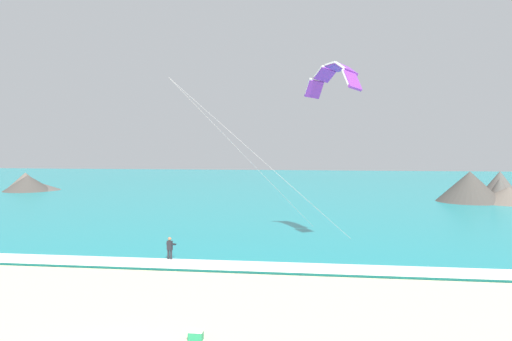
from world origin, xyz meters
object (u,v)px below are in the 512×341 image
(kitesurfer, at_px, (170,248))
(kite_primary, at_px, (333,76))
(cooler_box, at_px, (196,335))
(surfboard, at_px, (170,262))

(kitesurfer, distance_m, kite_primary, 16.86)
(kite_primary, bearing_deg, cooler_box, -107.41)
(surfboard, xyz_separation_m, cooler_box, (4.89, -12.07, 0.18))
(kitesurfer, bearing_deg, surfboard, -104.48)
(kitesurfer, height_order, cooler_box, kitesurfer)
(kitesurfer, bearing_deg, cooler_box, -68.00)
(surfboard, xyz_separation_m, kite_primary, (10.55, 5.96, 12.65))
(kite_primary, bearing_deg, surfboard, -150.52)
(surfboard, height_order, kite_primary, kite_primary)
(kitesurfer, xyz_separation_m, cooler_box, (4.89, -12.09, -0.74))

